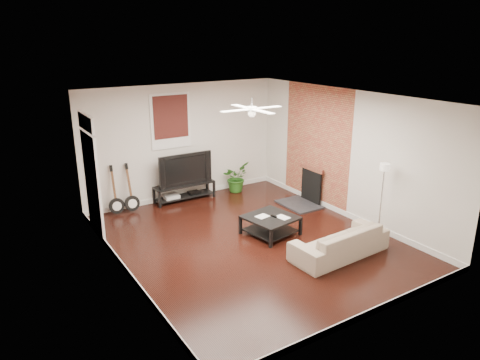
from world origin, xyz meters
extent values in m
cube|color=black|center=(0.00, 0.00, 0.00)|extent=(5.00, 6.00, 0.01)
cube|color=white|center=(0.00, 0.00, 2.80)|extent=(5.00, 6.00, 0.01)
cube|color=silver|center=(0.00, 3.00, 1.40)|extent=(5.00, 0.01, 2.80)
cube|color=silver|center=(0.00, -3.00, 1.40)|extent=(5.00, 0.01, 2.80)
cube|color=silver|center=(-2.50, 0.00, 1.40)|extent=(0.01, 6.00, 2.80)
cube|color=silver|center=(2.50, 0.00, 1.40)|extent=(0.01, 6.00, 2.80)
cube|color=#A74836|center=(2.49, 1.00, 1.40)|extent=(0.02, 2.20, 2.80)
cube|color=black|center=(2.20, 1.00, 0.46)|extent=(0.80, 1.10, 0.92)
cube|color=#3B1010|center=(-0.30, 2.97, 1.95)|extent=(1.00, 0.06, 1.30)
cube|color=white|center=(-2.46, 1.90, 1.25)|extent=(0.08, 1.00, 2.50)
cube|color=black|center=(-0.11, 2.78, 0.21)|extent=(1.50, 0.40, 0.42)
imported|color=black|center=(-0.11, 2.80, 0.81)|extent=(1.35, 0.18, 0.78)
cube|color=black|center=(0.50, 0.05, 0.19)|extent=(1.06, 1.06, 0.38)
imported|color=tan|center=(1.05, -1.36, 0.28)|extent=(1.95, 0.84, 0.56)
imported|color=#27611B|center=(1.30, 2.68, 0.38)|extent=(0.89, 0.87, 0.75)
camera|label=1|loc=(-4.44, -6.65, 3.85)|focal=33.37mm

